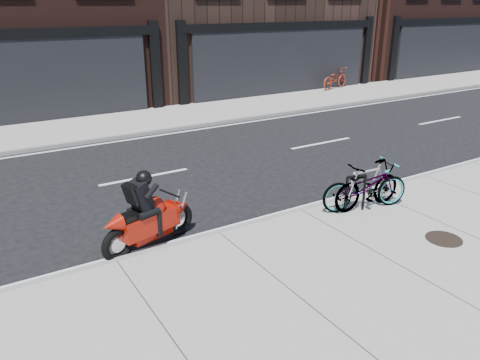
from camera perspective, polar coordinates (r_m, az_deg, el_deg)
ground at (r=10.68m, az=-7.75°, el=-2.84°), size 120.00×120.00×0.00m
sidewalk_near at (r=6.95m, az=10.18°, el=-16.52°), size 60.00×6.00×0.13m
sidewalk_far at (r=17.70m, az=-18.18°, el=6.07°), size 60.00×3.50×0.13m
bike_rack at (r=10.00m, az=13.89°, el=-1.21°), size 0.47×0.16×0.81m
bicycle_front at (r=10.17m, az=15.00°, el=-0.70°), size 2.06×1.15×1.03m
bicycle_rear at (r=10.22m, az=15.28°, el=-0.59°), size 1.75×0.58×1.04m
motorcycle at (r=8.70m, az=-10.59°, el=-4.21°), size 1.99×0.83×1.52m
bicycle_far at (r=24.85m, az=11.50°, el=12.06°), size 2.13×1.21×1.06m
manhole_cover at (r=9.53m, az=23.60°, el=-6.60°), size 0.83×0.83×0.02m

